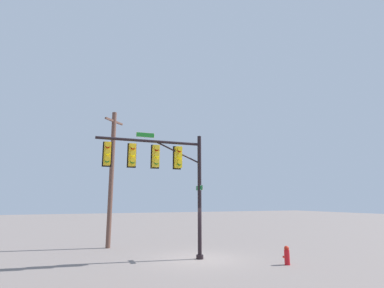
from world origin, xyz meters
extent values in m
plane|color=slate|center=(0.00, 0.00, 0.00)|extent=(120.00, 120.00, 0.00)
cylinder|color=black|center=(0.00, 0.00, 3.14)|extent=(0.20, 0.20, 6.28)
cylinder|color=black|center=(0.00, 0.00, 0.10)|extent=(0.36, 0.36, 0.20)
cylinder|color=black|center=(2.66, -0.13, 5.82)|extent=(5.33, 0.41, 0.14)
cylinder|color=black|center=(1.20, -0.06, 5.32)|extent=(2.43, 0.20, 1.07)
cube|color=yellow|center=(1.18, -0.06, 5.07)|extent=(0.33, 0.37, 1.10)
cube|color=black|center=(1.18, -0.26, 5.07)|extent=(0.44, 0.05, 1.22)
sphere|color=maroon|center=(1.19, 0.14, 5.41)|extent=(0.22, 0.22, 0.22)
cylinder|color=yellow|center=(1.19, 0.20, 5.46)|extent=(0.23, 0.15, 0.23)
sphere|color=#FFFC14|center=(1.19, 0.14, 5.07)|extent=(0.22, 0.22, 0.22)
cylinder|color=yellow|center=(1.19, 0.20, 5.12)|extent=(0.23, 0.15, 0.23)
sphere|color=#0B621E|center=(1.19, 0.14, 4.73)|extent=(0.22, 0.22, 0.22)
cylinder|color=yellow|center=(1.19, 0.20, 4.78)|extent=(0.23, 0.15, 0.23)
cube|color=yellow|center=(2.36, -0.12, 5.07)|extent=(0.35, 0.39, 1.10)
cube|color=black|center=(2.35, -0.32, 5.07)|extent=(0.44, 0.08, 1.22)
sphere|color=maroon|center=(2.38, 0.08, 5.41)|extent=(0.22, 0.22, 0.22)
cylinder|color=yellow|center=(2.39, 0.14, 5.46)|extent=(0.24, 0.16, 0.23)
sphere|color=#FFFC14|center=(2.38, 0.08, 5.07)|extent=(0.22, 0.22, 0.22)
cylinder|color=yellow|center=(2.39, 0.14, 5.12)|extent=(0.24, 0.16, 0.23)
sphere|color=#0B621E|center=(2.38, 0.08, 4.73)|extent=(0.22, 0.22, 0.22)
cylinder|color=yellow|center=(2.39, 0.14, 4.78)|extent=(0.24, 0.16, 0.23)
cube|color=yellow|center=(3.55, -0.18, 5.07)|extent=(0.35, 0.38, 1.10)
cube|color=black|center=(3.53, -0.38, 5.07)|extent=(0.44, 0.07, 1.22)
sphere|color=maroon|center=(3.56, 0.02, 5.41)|extent=(0.22, 0.22, 0.22)
cylinder|color=yellow|center=(3.57, 0.08, 5.46)|extent=(0.24, 0.16, 0.23)
sphere|color=#FFFC14|center=(3.56, 0.02, 5.07)|extent=(0.22, 0.22, 0.22)
cylinder|color=yellow|center=(3.57, 0.08, 5.12)|extent=(0.24, 0.16, 0.23)
sphere|color=#0B621E|center=(3.56, 0.02, 4.73)|extent=(0.22, 0.22, 0.22)
cylinder|color=yellow|center=(3.57, 0.08, 4.78)|extent=(0.24, 0.16, 0.23)
cube|color=gold|center=(4.73, -0.24, 5.07)|extent=(0.35, 0.39, 1.10)
cube|color=black|center=(4.71, -0.44, 5.07)|extent=(0.44, 0.08, 1.22)
sphere|color=maroon|center=(4.75, -0.04, 5.41)|extent=(0.22, 0.22, 0.22)
cylinder|color=gold|center=(4.75, 0.02, 5.46)|extent=(0.24, 0.16, 0.23)
sphere|color=#FFFC14|center=(4.75, -0.04, 5.07)|extent=(0.22, 0.22, 0.22)
cylinder|color=gold|center=(4.75, 0.02, 5.12)|extent=(0.24, 0.16, 0.23)
sphere|color=#0B621E|center=(4.75, -0.04, 4.73)|extent=(0.22, 0.22, 0.22)
cylinder|color=gold|center=(4.75, 0.02, 4.78)|extent=(0.24, 0.16, 0.23)
cube|color=white|center=(2.93, -0.15, 6.12)|extent=(0.94, 0.07, 0.26)
cube|color=#1D7424|center=(2.93, -0.15, 6.12)|extent=(0.90, 0.08, 0.22)
cube|color=white|center=(0.00, 0.00, 3.52)|extent=(0.07, 0.94, 0.26)
cube|color=#15682D|center=(0.00, 0.00, 3.52)|extent=(0.08, 0.90, 0.22)
cylinder|color=brown|center=(3.73, -5.47, 4.34)|extent=(0.29, 0.29, 8.67)
cube|color=brown|center=(3.73, -5.47, 8.07)|extent=(1.36, 1.36, 0.12)
cylinder|color=red|center=(-3.07, 2.84, 0.33)|extent=(0.24, 0.24, 0.65)
sphere|color=red|center=(-3.07, 2.84, 0.72)|extent=(0.22, 0.22, 0.22)
cylinder|color=red|center=(-2.92, 2.84, 0.36)|extent=(0.12, 0.10, 0.10)
camera|label=1|loc=(6.60, 14.37, 2.85)|focal=28.12mm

